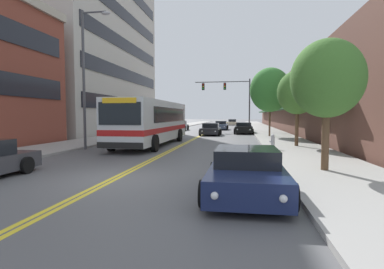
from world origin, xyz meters
name	(u,v)px	position (x,y,z in m)	size (l,w,h in m)	color
ground_plane	(214,129)	(0.00, 37.00, 0.00)	(240.00, 240.00, 0.00)	#565659
sidewalk_left	(167,128)	(-7.42, 37.00, 0.07)	(3.85, 106.00, 0.14)	#9E9B96
sidewalk_right	(263,129)	(7.42, 37.00, 0.07)	(3.85, 106.00, 0.14)	#9E9B96
centre_line	(214,129)	(0.00, 37.00, 0.00)	(0.34, 106.00, 0.01)	yellow
office_tower_left	(81,34)	(-15.58, 25.77, 12.19)	(12.08, 23.58, 24.37)	#BCB7AD
storefront_row_right	(306,105)	(13.57, 37.00, 3.56)	(9.10, 68.00, 7.13)	brown
city_bus	(153,121)	(-2.07, 11.23, 1.73)	(2.91, 11.56, 3.04)	silver
car_red_parked_left_mid	(169,128)	(-4.41, 25.77, 0.61)	(2.17, 4.71, 1.29)	maroon
car_silver_parked_left_far	(180,126)	(-4.44, 32.11, 0.62)	(2.16, 4.13, 1.33)	#B7B7BC
car_navy_parked_right_foreground	(246,173)	(4.27, -1.26, 0.57)	(2.14, 4.36, 1.21)	#19234C
car_black_parked_right_mid	(244,128)	(4.42, 25.88, 0.61)	(2.20, 4.69, 1.28)	black
car_slate_blue_moving_lead	(221,126)	(1.22, 34.92, 0.59)	(2.02, 4.55, 1.26)	#475675
car_champagne_moving_second	(232,122)	(2.27, 56.15, 0.58)	(2.14, 4.81, 1.26)	beige
car_charcoal_moving_third	(211,130)	(0.93, 22.52, 0.58)	(2.17, 4.13, 1.27)	#232328
traffic_signal_mast	(231,94)	(2.74, 31.20, 4.97)	(7.36, 0.38, 6.92)	#47474C
street_lamp_left_near	(87,69)	(-5.08, 7.71, 4.88)	(1.86, 0.28, 8.34)	#47474C
street_tree_right_near	(327,79)	(7.09, 2.01, 3.36)	(2.51, 2.51, 4.63)	brown
street_tree_right_mid	(298,93)	(7.64, 10.73, 3.54)	(2.54, 2.54, 4.81)	brown
street_tree_right_far	(270,90)	(6.79, 19.87, 4.48)	(3.77, 3.77, 6.42)	brown
fire_hydrant	(273,142)	(5.95, 8.62, 0.56)	(0.30, 0.22, 0.86)	#B7B7BC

